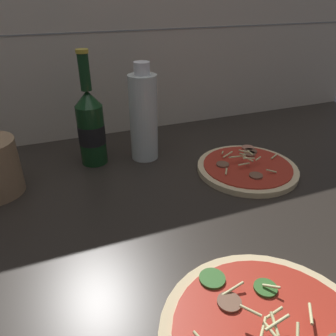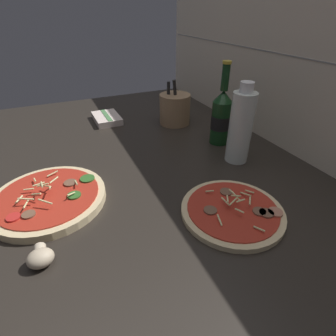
% 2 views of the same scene
% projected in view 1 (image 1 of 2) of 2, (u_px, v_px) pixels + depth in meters
% --- Properties ---
extents(counter_slab, '(1.60, 0.90, 0.03)m').
position_uv_depth(counter_slab, '(189.00, 223.00, 0.61)').
color(counter_slab, '#28231E').
rests_on(counter_slab, ground).
extents(tile_backsplash, '(1.60, 0.01, 0.60)m').
position_uv_depth(tile_backsplash, '(119.00, 31.00, 0.84)').
color(tile_backsplash, beige).
rests_on(tile_backsplash, ground).
extents(pizza_far, '(0.23, 0.23, 0.05)m').
position_uv_depth(pizza_far, '(247.00, 168.00, 0.75)').
color(pizza_far, beige).
rests_on(pizza_far, counter_slab).
extents(beer_bottle, '(0.06, 0.06, 0.26)m').
position_uv_depth(beer_bottle, '(91.00, 126.00, 0.75)').
color(beer_bottle, '#143819').
rests_on(beer_bottle, counter_slab).
extents(oil_bottle, '(0.07, 0.07, 0.23)m').
position_uv_depth(oil_bottle, '(142.00, 117.00, 0.77)').
color(oil_bottle, silver).
rests_on(oil_bottle, counter_slab).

